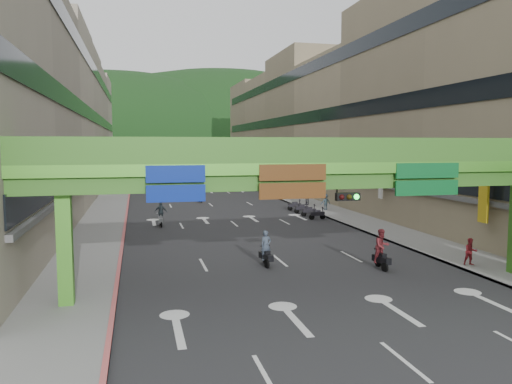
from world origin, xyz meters
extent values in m
plane|color=black|center=(0.00, 0.00, 0.00)|extent=(320.00, 320.00, 0.00)
cube|color=#28282B|center=(0.00, 50.00, 0.01)|extent=(18.00, 140.00, 0.02)
cube|color=gray|center=(-11.00, 50.00, 0.07)|extent=(4.00, 140.00, 0.15)
cube|color=gray|center=(11.00, 50.00, 0.07)|extent=(4.00, 140.00, 0.15)
cube|color=#CC5959|center=(-9.10, 50.00, 0.09)|extent=(0.20, 140.00, 0.18)
cube|color=gray|center=(9.10, 50.00, 0.09)|extent=(0.20, 140.00, 0.18)
cube|color=#9E937F|center=(-19.00, 50.00, 9.50)|extent=(12.00, 95.00, 19.00)
cube|color=black|center=(-12.95, 50.00, 4.20)|extent=(0.08, 90.25, 1.40)
cube|color=black|center=(-12.95, 50.00, 10.20)|extent=(0.08, 90.25, 1.40)
cube|color=black|center=(-12.95, 50.00, 16.20)|extent=(0.08, 90.25, 1.40)
cube|color=gray|center=(19.00, 50.00, 9.50)|extent=(12.00, 95.00, 19.00)
cube|color=black|center=(12.95, 50.00, 4.20)|extent=(0.08, 90.25, 1.40)
cube|color=black|center=(12.95, 50.00, 10.20)|extent=(0.08, 90.25, 1.40)
cube|color=black|center=(12.95, 50.00, 16.20)|extent=(0.08, 90.25, 1.40)
cube|color=#4C9E2D|center=(0.00, 6.00, 5.75)|extent=(28.00, 2.20, 0.50)
cube|color=#387223|center=(0.00, 6.00, 5.15)|extent=(28.00, 1.76, 0.70)
cube|color=#4C9E2D|center=(-11.00, 6.00, 2.40)|extent=(0.60, 0.60, 4.80)
cube|color=#387223|center=(0.00, 4.96, 6.55)|extent=(28.00, 0.12, 1.10)
cube|color=#387223|center=(0.00, 7.04, 6.55)|extent=(28.00, 0.12, 1.10)
cube|color=navy|center=(-6.50, 4.92, 5.15)|extent=(2.40, 0.12, 1.50)
cube|color=#593314|center=(-1.50, 4.92, 5.15)|extent=(3.00, 0.12, 1.50)
cube|color=#0C5926|center=(5.00, 4.92, 5.15)|extent=(3.20, 0.12, 1.50)
cube|color=black|center=(1.00, 4.77, 4.50)|extent=(1.10, 0.28, 0.35)
cube|color=#4C9E2D|center=(0.00, 65.00, 5.75)|extent=(28.00, 2.20, 0.50)
cube|color=#387223|center=(0.00, 65.00, 5.15)|extent=(28.00, 1.76, 0.70)
cube|color=#4C9E2D|center=(-11.00, 65.00, 2.40)|extent=(0.60, 0.60, 4.80)
cube|color=#4C9E2D|center=(11.00, 65.00, 2.40)|extent=(0.60, 0.60, 4.80)
cube|color=#387223|center=(0.00, 63.96, 6.55)|extent=(28.00, 0.12, 1.10)
cube|color=#387223|center=(0.00, 66.04, 6.55)|extent=(28.00, 0.12, 1.10)
ellipsoid|color=#1C4419|center=(-15.00, 160.00, 0.00)|extent=(168.00, 140.00, 112.00)
ellipsoid|color=#1C4419|center=(25.00, 180.00, 0.00)|extent=(208.00, 176.00, 128.00)
cylinder|color=black|center=(0.00, 30.00, 6.20)|extent=(26.00, 0.03, 0.03)
cone|color=red|center=(-12.50, 30.00, 5.95)|extent=(0.36, 0.36, 0.40)
cone|color=gold|center=(-10.23, 30.00, 5.95)|extent=(0.36, 0.36, 0.40)
cone|color=#193FB2|center=(-7.95, 30.00, 5.95)|extent=(0.36, 0.36, 0.40)
cone|color=silver|center=(-5.68, 30.00, 5.95)|extent=(0.36, 0.36, 0.40)
cone|color=#198C33|center=(-3.41, 30.00, 5.95)|extent=(0.36, 0.36, 0.40)
cone|color=orange|center=(-1.14, 30.00, 5.95)|extent=(0.36, 0.36, 0.40)
cone|color=red|center=(1.14, 30.00, 5.95)|extent=(0.36, 0.36, 0.40)
cone|color=gold|center=(3.41, 30.00, 5.95)|extent=(0.36, 0.36, 0.40)
cone|color=#193FB2|center=(5.68, 30.00, 5.95)|extent=(0.36, 0.36, 0.40)
cone|color=silver|center=(7.95, 30.00, 5.95)|extent=(0.36, 0.36, 0.40)
cone|color=#198C33|center=(10.23, 30.00, 5.95)|extent=(0.36, 0.36, 0.40)
cone|color=orange|center=(12.50, 30.00, 5.95)|extent=(0.36, 0.36, 0.40)
cube|color=black|center=(-1.10, 10.98, 0.55)|extent=(0.57, 1.34, 0.35)
cube|color=black|center=(-1.10, 10.98, 0.80)|extent=(0.39, 0.59, 0.18)
cube|color=black|center=(-1.01, 11.52, 1.05)|extent=(0.55, 0.15, 0.06)
cylinder|color=black|center=(-1.01, 11.52, 0.25)|extent=(0.18, 0.51, 0.50)
cylinder|color=black|center=(-1.20, 10.44, 0.25)|extent=(0.18, 0.51, 0.50)
imported|color=#414D61|center=(-1.10, 10.98, 1.18)|extent=(0.67, 0.50, 1.66)
cube|color=black|center=(4.83, 8.79, 0.55)|extent=(0.56, 1.34, 0.35)
cube|color=black|center=(4.83, 8.79, 0.80)|extent=(0.39, 0.59, 0.18)
cube|color=black|center=(4.92, 9.33, 1.05)|extent=(0.55, 0.15, 0.06)
cylinder|color=black|center=(4.92, 9.33, 0.25)|extent=(0.18, 0.51, 0.50)
cylinder|color=black|center=(4.74, 8.25, 0.25)|extent=(0.18, 0.51, 0.50)
imported|color=maroon|center=(4.83, 8.79, 1.29)|extent=(1.02, 0.85, 1.88)
cube|color=gray|center=(-6.19, 26.10, 0.55)|extent=(0.43, 1.32, 0.35)
cube|color=gray|center=(-6.19, 26.10, 0.80)|extent=(0.33, 0.57, 0.18)
cube|color=gray|center=(-6.22, 26.65, 1.05)|extent=(0.55, 0.09, 0.06)
cylinder|color=black|center=(-6.22, 26.65, 0.25)|extent=(0.13, 0.50, 0.50)
cylinder|color=black|center=(-6.16, 25.55, 0.25)|extent=(0.13, 0.50, 0.50)
imported|color=#263035|center=(-6.19, 26.10, 1.21)|extent=(1.03, 0.48, 1.72)
cube|color=maroon|center=(-0.82, 42.73, 0.55)|extent=(0.53, 1.34, 0.35)
cube|color=maroon|center=(-0.82, 42.73, 0.80)|extent=(0.37, 0.59, 0.18)
cube|color=maroon|center=(-0.90, 43.27, 1.05)|extent=(0.55, 0.14, 0.06)
cylinder|color=black|center=(-0.90, 43.27, 0.25)|extent=(0.17, 0.51, 0.50)
cylinder|color=black|center=(-0.74, 42.18, 0.25)|extent=(0.17, 0.51, 0.50)
imported|color=#464950|center=(-0.82, 42.73, 1.20)|extent=(0.90, 0.65, 1.70)
cube|color=black|center=(7.80, 26.70, 0.55)|extent=(1.33, 0.49, 0.35)
cube|color=black|center=(7.80, 26.70, 0.80)|extent=(0.58, 0.36, 0.18)
cube|color=black|center=(8.35, 26.76, 1.05)|extent=(0.12, 0.55, 0.06)
cylinder|color=black|center=(8.35, 26.76, 0.25)|extent=(0.51, 0.15, 0.50)
cylinder|color=black|center=(7.25, 26.64, 0.25)|extent=(0.51, 0.15, 0.50)
cube|color=black|center=(7.80, 28.90, 0.55)|extent=(1.33, 0.49, 0.35)
cube|color=black|center=(7.80, 28.90, 0.80)|extent=(0.58, 0.36, 0.18)
cube|color=black|center=(8.35, 28.96, 1.05)|extent=(0.12, 0.55, 0.06)
cylinder|color=black|center=(8.35, 28.96, 0.25)|extent=(0.51, 0.15, 0.50)
cylinder|color=black|center=(7.25, 28.84, 0.25)|extent=(0.51, 0.15, 0.50)
cube|color=black|center=(7.80, 31.10, 0.55)|extent=(1.33, 0.49, 0.35)
cube|color=black|center=(7.80, 31.10, 0.80)|extent=(0.58, 0.36, 0.18)
cube|color=black|center=(8.35, 31.16, 1.05)|extent=(0.12, 0.55, 0.06)
cylinder|color=black|center=(8.35, 31.16, 0.25)|extent=(0.51, 0.15, 0.50)
cylinder|color=black|center=(7.25, 31.04, 0.25)|extent=(0.51, 0.15, 0.50)
cube|color=black|center=(7.80, 33.30, 0.55)|extent=(1.33, 0.49, 0.35)
cube|color=black|center=(7.80, 33.30, 0.80)|extent=(0.58, 0.36, 0.18)
cube|color=black|center=(8.35, 33.36, 1.05)|extent=(0.12, 0.55, 0.06)
cylinder|color=black|center=(8.35, 33.36, 0.25)|extent=(0.51, 0.15, 0.50)
cylinder|color=black|center=(7.25, 33.24, 0.25)|extent=(0.51, 0.15, 0.50)
imported|color=#A9A8B0|center=(-5.69, 56.17, 0.71)|extent=(1.70, 4.38, 1.42)
imported|color=orange|center=(5.17, 56.54, 0.74)|extent=(1.88, 4.41, 1.49)
imported|color=maroon|center=(9.80, 8.00, 0.75)|extent=(0.84, 0.72, 1.49)
imported|color=black|center=(10.21, 36.41, 0.88)|extent=(1.09, 0.93, 1.75)
imported|color=#354956|center=(10.63, 31.88, 0.81)|extent=(0.77, 0.51, 1.62)
camera|label=1|loc=(-8.04, -15.57, 6.79)|focal=35.00mm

